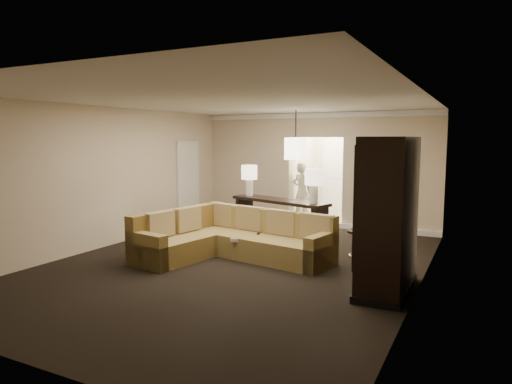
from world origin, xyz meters
The scene contains 19 objects.
ground centered at (0.00, 0.00, 0.00)m, with size 8.00×8.00×0.00m, color black.
wall_back centered at (0.00, 4.00, 1.40)m, with size 6.00×0.04×2.80m, color beige.
wall_front centered at (0.00, -4.00, 1.40)m, with size 6.00×0.04×2.80m, color beige.
wall_left centered at (-3.00, 0.00, 1.40)m, with size 0.04×8.00×2.80m, color beige.
wall_right centered at (3.00, 0.00, 1.40)m, with size 0.04×8.00×2.80m, color beige.
ceiling centered at (0.00, 0.00, 2.80)m, with size 6.00×8.00×0.02m, color silver.
crown_molding centered at (0.00, 3.95, 2.73)m, with size 6.00×0.10×0.12m, color white.
baseboard centered at (0.00, 3.95, 0.06)m, with size 6.00×0.10×0.12m, color white.
side_door centered at (-2.97, 2.80, 1.05)m, with size 0.05×0.90×2.10m, color white.
foyer centered at (0.00, 5.34, 1.30)m, with size 1.44×2.02×2.80m.
sectional_sofa centered at (-0.32, 0.35, 0.35)m, with size 3.26×2.45×0.87m.
coffee_table centered at (0.11, 0.77, 0.21)m, with size 1.28×1.28×0.42m.
console_table centered at (-0.08, 2.00, 0.53)m, with size 2.37×1.19×0.90m.
armoire centered at (2.59, -0.24, 1.05)m, with size 0.65×1.53×2.19m.
drink_table centered at (1.84, 1.20, 0.39)m, with size 0.44×0.44×0.55m.
table_lamp_left centered at (-0.93, 2.26, 1.35)m, with size 0.36×0.36×0.68m.
table_lamp_right centered at (0.78, 1.74, 1.35)m, with size 0.36×0.36×0.68m.
pendant_light centered at (0.00, 2.70, 1.95)m, with size 0.38×0.38×1.09m.
person centered at (-0.45, 4.30, 0.87)m, with size 0.63×0.42×1.73m, color silver.
Camera 1 is at (3.79, -6.72, 2.17)m, focal length 32.00 mm.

